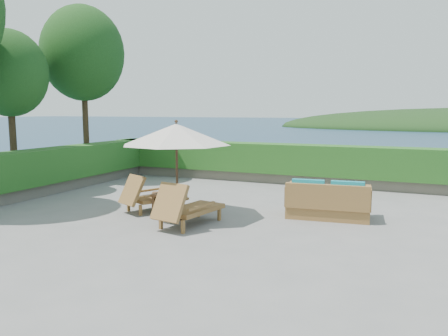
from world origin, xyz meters
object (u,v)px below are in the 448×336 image
at_px(patio_umbrella, 176,135).
at_px(lounge_left, 150,195).
at_px(wicker_loveseat, 328,203).
at_px(side_table, 161,197).
at_px(lounge_right, 186,207).

distance_m(patio_umbrella, lounge_left, 1.83).
bearing_deg(lounge_left, wicker_loveseat, 38.38).
bearing_deg(patio_umbrella, side_table, 157.63).
bearing_deg(side_table, wicker_loveseat, 15.73).
bearing_deg(lounge_right, wicker_loveseat, 46.83).
relative_size(patio_umbrella, lounge_left, 1.72).
height_order(lounge_right, side_table, lounge_right).
bearing_deg(lounge_right, side_table, 154.07).
distance_m(lounge_left, side_table, 0.36).
height_order(side_table, wicker_loveseat, wicker_loveseat).
height_order(lounge_right, wicker_loveseat, lounge_right).
bearing_deg(patio_umbrella, wicker_loveseat, 22.21).
xyz_separation_m(lounge_left, side_table, (0.35, -0.06, 0.01)).
relative_size(lounge_right, side_table, 3.04).
bearing_deg(patio_umbrella, lounge_right, -47.20).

